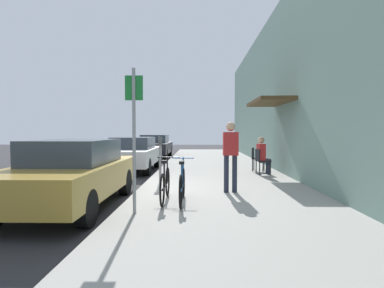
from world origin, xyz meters
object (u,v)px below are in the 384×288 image
object	(u,v)px
pedestrian_standing	(231,151)
cafe_chair_1	(256,157)
parked_car_1	(133,153)
seated_patron_0	(263,154)
bicycle_0	(165,184)
parking_meter	(160,156)
bicycle_1	(182,185)
parked_car_2	(155,146)
street_sign	(134,129)
cafe_chair_0	(261,160)
parked_car_0	(72,173)

from	to	relation	value
pedestrian_standing	cafe_chair_1	bearing A→B (deg)	71.69
parked_car_1	seated_patron_0	xyz separation A→B (m)	(4.86, -1.83, 0.10)
bicycle_0	cafe_chair_1	world-z (taller)	bicycle_0
parking_meter	pedestrian_standing	world-z (taller)	pedestrian_standing
bicycle_1	parking_meter	bearing A→B (deg)	106.80
parked_car_2	parked_car_1	bearing A→B (deg)	-90.00
parking_meter	seated_patron_0	xyz separation A→B (m)	(3.31, 1.85, -0.07)
street_sign	cafe_chair_0	bearing A→B (deg)	57.74
street_sign	bicycle_1	xyz separation A→B (m)	(0.82, 0.84, -1.16)
parking_meter	bicycle_1	xyz separation A→B (m)	(0.77, -2.54, -0.41)
cafe_chair_0	street_sign	bearing A→B (deg)	-122.26
street_sign	pedestrian_standing	world-z (taller)	street_sign
cafe_chair_0	pedestrian_standing	bearing A→B (deg)	-112.95
parked_car_0	cafe_chair_0	world-z (taller)	parked_car_0
parked_car_0	pedestrian_standing	bearing A→B (deg)	17.29
bicycle_1	street_sign	bearing A→B (deg)	-134.02
parked_car_1	street_sign	size ratio (longest dim) A/B	1.69
cafe_chair_1	street_sign	bearing A→B (deg)	-118.26
parked_car_2	parked_car_0	bearing A→B (deg)	-90.00
parked_car_0	street_sign	distance (m)	1.98
parked_car_2	bicycle_1	xyz separation A→B (m)	(2.32, -12.47, -0.25)
parked_car_1	cafe_chair_1	distance (m)	4.89
cafe_chair_1	seated_patron_0	bearing A→B (deg)	-86.44
seated_patron_0	pedestrian_standing	distance (m)	3.57
cafe_chair_1	cafe_chair_0	bearing A→B (deg)	-90.19
parking_meter	cafe_chair_1	xyz separation A→B (m)	(3.25, 2.76, -0.26)
bicycle_0	cafe_chair_0	bearing A→B (deg)	56.08
parking_meter	cafe_chair_1	world-z (taller)	parking_meter
parking_meter	cafe_chair_0	world-z (taller)	parking_meter
parked_car_1	parked_car_2	distance (m)	6.25
pedestrian_standing	parked_car_1	bearing A→B (deg)	123.98
cafe_chair_0	cafe_chair_1	size ratio (longest dim) A/B	1.00
parked_car_1	parking_meter	world-z (taller)	parking_meter
cafe_chair_0	bicycle_0	bearing A→B (deg)	-123.92
bicycle_0	parking_meter	bearing A→B (deg)	99.43
parked_car_0	bicycle_0	world-z (taller)	parked_car_0
parked_car_1	street_sign	world-z (taller)	street_sign
bicycle_1	seated_patron_0	bearing A→B (deg)	59.92
street_sign	cafe_chair_1	bearing A→B (deg)	61.74
parking_meter	bicycle_1	distance (m)	2.68
parking_meter	seated_patron_0	distance (m)	3.80
cafe_chair_1	parking_meter	bearing A→B (deg)	-139.64
parked_car_0	parked_car_1	xyz separation A→B (m)	(0.00, 6.15, -0.02)
parked_car_2	pedestrian_standing	distance (m)	11.85
parked_car_1	bicycle_0	xyz separation A→B (m)	(1.95, -6.08, -0.23)
street_sign	bicycle_1	bearing A→B (deg)	45.98
parked_car_2	pedestrian_standing	size ratio (longest dim) A/B	2.59
seated_patron_0	cafe_chair_1	bearing A→B (deg)	93.56
bicycle_0	bicycle_1	bearing A→B (deg)	-21.18
parked_car_2	cafe_chair_1	world-z (taller)	parked_car_2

